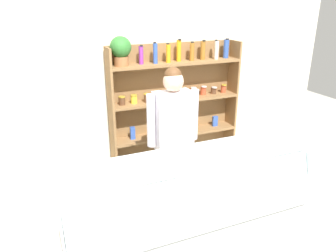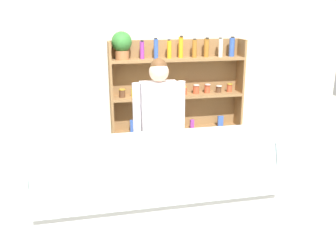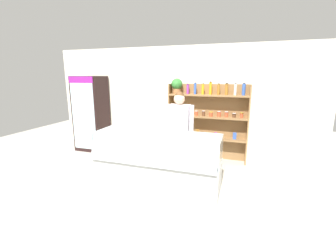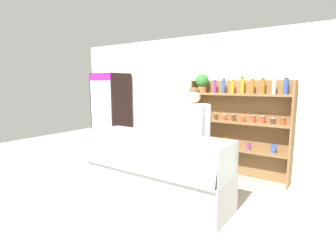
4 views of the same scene
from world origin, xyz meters
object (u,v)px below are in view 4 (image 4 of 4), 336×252
object	(u,v)px
drinks_fridge	(111,115)
shelving_unit	(235,120)
shop_clerk	(193,129)
deli_display_case	(156,181)

from	to	relation	value
drinks_fridge	shelving_unit	world-z (taller)	drinks_fridge
drinks_fridge	shop_clerk	distance (m)	2.77
drinks_fridge	shop_clerk	size ratio (longest dim) A/B	1.18
shelving_unit	shop_clerk	distance (m)	1.02
shelving_unit	shop_clerk	size ratio (longest dim) A/B	1.14
deli_display_case	shop_clerk	bearing A→B (deg)	75.06
deli_display_case	shelving_unit	bearing A→B (deg)	71.75
shelving_unit	shop_clerk	bearing A→B (deg)	-110.80
shelving_unit	drinks_fridge	bearing A→B (deg)	-175.90
shelving_unit	deli_display_case	world-z (taller)	shelving_unit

